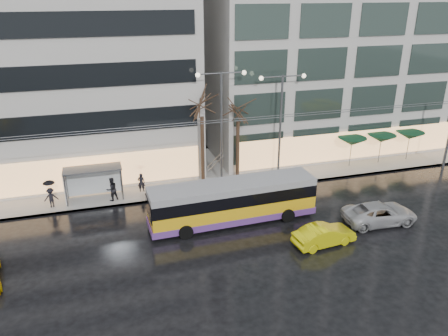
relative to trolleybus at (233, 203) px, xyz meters
name	(u,v)px	position (x,y,z in m)	size (l,w,h in m)	color
ground	(239,260)	(-1.00, -4.51, -1.43)	(140.00, 140.00, 0.00)	black
sidewalk	(212,168)	(1.00, 9.49, -1.36)	(80.00, 10.00, 0.15)	gray
kerb	(228,191)	(1.00, 4.54, -1.36)	(80.00, 0.10, 0.15)	slate
building_right	(364,13)	(18.00, 14.49, 11.22)	(32.00, 14.00, 25.00)	#B3B0AB
trolleybus	(233,203)	(0.00, 0.00, 0.00)	(11.50, 4.56, 5.30)	gold
catenary	(219,147)	(0.00, 3.43, 2.82)	(42.24, 5.12, 7.00)	#595B60
bus_shelter	(88,176)	(-9.38, 6.18, 0.53)	(4.20, 1.60, 2.51)	#595B60
street_lamp_near	(221,113)	(1.00, 6.29, 4.56)	(3.96, 0.36, 9.03)	#595B60
street_lamp_far	(281,112)	(6.00, 6.29, 4.28)	(3.96, 0.36, 8.53)	#595B60
tree_a	(202,100)	(-0.50, 6.49, 5.65)	(3.20, 3.20, 8.40)	black
tree_b	(238,105)	(2.50, 6.69, 4.96)	(3.20, 3.20, 7.70)	black
parasol_a	(352,141)	(13.00, 6.49, 1.01)	(2.50, 2.50, 2.65)	#595B60
parasol_b	(381,138)	(16.00, 6.49, 1.01)	(2.50, 2.50, 2.65)	#595B60
parasol_c	(410,135)	(19.00, 6.49, 1.01)	(2.50, 2.50, 2.65)	#595B60
taxi_b	(324,235)	(4.61, -4.38, -0.77)	(1.40, 4.02, 1.33)	#D7D00B
sedan_silver	(380,213)	(9.59, -2.96, -0.73)	(2.33, 5.06, 1.41)	#A3A4A8
pedestrian_a	(141,174)	(-5.50, 6.31, 0.20)	(1.12, 1.14, 2.19)	black
pedestrian_b	(112,189)	(-7.77, 5.38, -0.38)	(1.09, 1.01, 1.81)	black
pedestrian_c	(50,193)	(-12.06, 5.50, -0.16)	(1.03, 0.92, 2.11)	black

